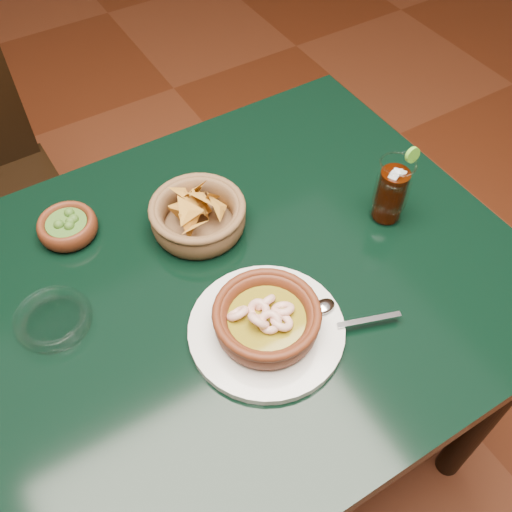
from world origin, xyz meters
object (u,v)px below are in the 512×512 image
dining_table (183,336)px  shrimp_plate (267,322)px  cola_drink (392,191)px  chip_basket (198,216)px

dining_table → shrimp_plate: size_ratio=3.75×
dining_table → cola_drink: cola_drink is taller
shrimp_plate → cola_drink: cola_drink is taller
cola_drink → dining_table: bearing=176.9°
cola_drink → chip_basket: bearing=153.3°
chip_basket → cola_drink: cola_drink is taller
shrimp_plate → cola_drink: 0.34m
shrimp_plate → cola_drink: (0.32, 0.10, 0.03)m
dining_table → shrimp_plate: (0.10, -0.12, 0.13)m
chip_basket → cola_drink: (0.31, -0.16, 0.03)m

